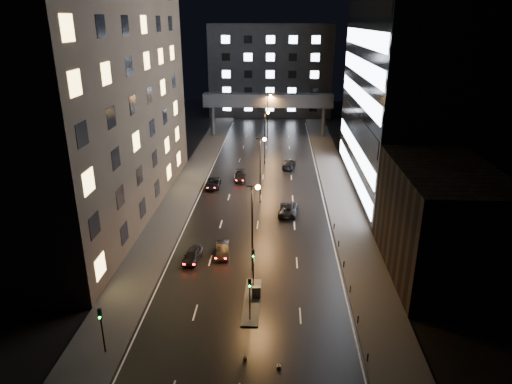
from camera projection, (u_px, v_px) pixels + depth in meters
ground at (263, 177)px, 80.53m from camera, size 160.00×160.00×0.00m
sidewalk_left at (188, 185)px, 76.44m from camera, size 5.00×110.00×0.15m
sidewalk_right at (337, 188)px, 75.23m from camera, size 5.00×110.00×0.15m
building_left at (87, 69)px, 59.55m from camera, size 15.00×48.00×40.00m
building_right_low at (440, 222)px, 48.50m from camera, size 10.00×18.00×12.00m
building_right_glass at (431, 45)px, 67.57m from camera, size 20.00×36.00×45.00m
building_far at (271, 70)px, 130.19m from camera, size 34.00×14.00×25.00m
skybridge at (268, 101)px, 105.55m from camera, size 30.00×3.00×10.00m
median_island at (252, 301)px, 45.03m from camera, size 1.60×8.00×0.15m
traffic_signal_near at (253, 262)px, 46.28m from camera, size 0.28×0.34×4.40m
traffic_signal_far at (250, 292)px, 41.15m from camera, size 0.28×0.34×4.40m
traffic_signal_corner at (101, 324)px, 37.10m from camera, size 0.28×0.34×4.40m
bollard_row at (347, 277)px, 48.62m from camera, size 0.12×25.12×0.90m
streetlight_near at (254, 217)px, 48.34m from camera, size 1.45×0.50×10.15m
streetlight_mid_a at (261, 162)px, 67.01m from camera, size 1.45×0.50×10.15m
streetlight_mid_b at (266, 131)px, 85.67m from camera, size 1.45×0.50×10.15m
streetlight_far at (268, 111)px, 104.33m from camera, size 1.45×0.50×10.15m
car_away_a at (192, 255)px, 52.48m from camera, size 2.14×4.29×1.41m
car_away_b at (223, 250)px, 53.75m from camera, size 1.84×4.30×1.38m
car_away_c at (213, 184)px, 75.30m from camera, size 2.41×5.04×1.39m
car_away_d at (240, 177)px, 78.68m from camera, size 2.27×4.89×1.38m
car_toward_a at (288, 209)px, 65.13m from camera, size 2.95×5.60×1.50m
car_toward_b at (289, 164)px, 85.37m from camera, size 2.69×5.46×1.53m
utility_cabinet at (256, 292)px, 45.38m from camera, size 0.91×0.61×1.19m
cone_a at (279, 366)px, 36.39m from camera, size 0.51×0.51×0.50m
cone_b at (245, 358)px, 37.26m from camera, size 0.33×0.33×0.56m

